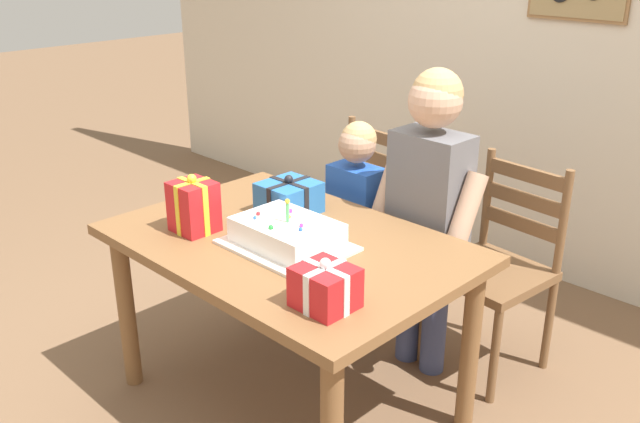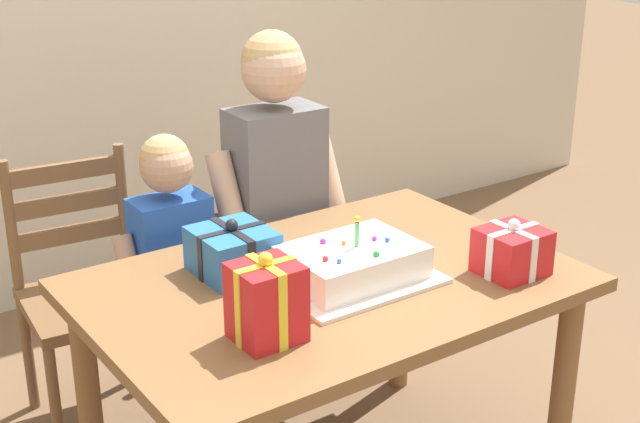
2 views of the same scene
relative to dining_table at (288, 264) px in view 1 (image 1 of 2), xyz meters
The scene contains 11 objects.
ground_plane 0.63m from the dining_table, ahead, with size 20.00×20.00×0.00m, color brown.
back_wall 1.95m from the dining_table, 89.98° to the left, with size 6.40×0.11×2.60m.
dining_table is the anchor object (origin of this frame).
birthday_cake 0.16m from the dining_table, 45.56° to the right, with size 0.44×0.34×0.19m.
gift_box_red_large 0.32m from the dining_table, 135.89° to the left, with size 0.21×0.22×0.16m.
gift_box_beside_cake 0.42m from the dining_table, 149.04° to the right, with size 0.16×0.15×0.23m.
gift_box_corner_small 0.54m from the dining_table, 30.19° to the right, with size 0.18×0.16×0.16m.
chair_left 0.94m from the dining_table, 115.98° to the left, with size 0.46×0.46×0.92m.
chair_right 0.94m from the dining_table, 63.57° to the left, with size 0.46×0.46×0.92m.
child_older 0.65m from the dining_table, 71.17° to the left, with size 0.48×0.27×1.32m.
child_younger 0.63m from the dining_table, 107.94° to the left, with size 0.37×0.21×1.03m.
Camera 1 is at (1.72, -1.57, 1.78)m, focal length 38.61 mm.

